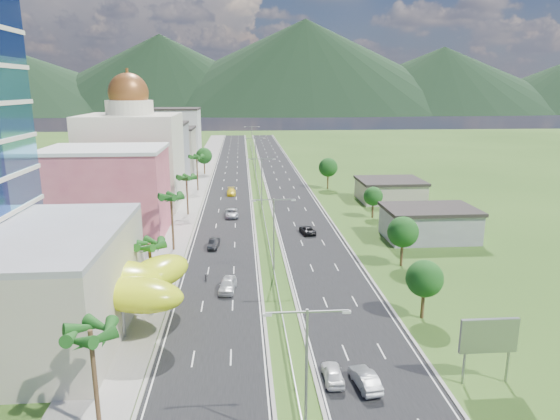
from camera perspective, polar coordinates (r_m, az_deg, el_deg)
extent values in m
plane|color=#2D5119|center=(61.82, -0.08, -10.69)|extent=(500.00, 500.00, 0.00)
cube|color=black|center=(148.34, -5.64, 3.83)|extent=(11.00, 260.00, 0.04)
cube|color=black|center=(148.77, 0.15, 3.92)|extent=(11.00, 260.00, 0.04)
cube|color=gray|center=(148.84, -9.31, 3.76)|extent=(7.00, 260.00, 0.12)
cube|color=gray|center=(130.56, -2.50, 2.78)|extent=(0.08, 216.00, 0.28)
cube|color=gray|center=(231.50, -3.40, 7.55)|extent=(0.10, 0.12, 0.70)
cylinder|color=gray|center=(37.29, 3.01, -18.93)|extent=(0.20, 0.20, 11.00)
cube|color=gray|center=(34.56, 0.71, -11.65)|extent=(2.88, 0.12, 0.12)
cube|color=gray|center=(34.92, 5.52, -11.44)|extent=(2.88, 0.12, 0.12)
cube|color=silver|center=(34.52, -1.45, -11.87)|extent=(0.60, 0.25, 0.18)
cube|color=silver|center=(35.19, 7.61, -11.47)|extent=(0.60, 0.25, 0.18)
cylinder|color=gray|center=(69.21, -0.72, -3.10)|extent=(0.20, 0.20, 11.00)
cube|color=gray|center=(67.78, -1.94, 1.17)|extent=(2.88, 0.12, 0.12)
cube|color=gray|center=(67.96, 0.48, 1.21)|extent=(2.88, 0.12, 0.12)
cube|color=silver|center=(67.76, -3.02, 1.06)|extent=(0.60, 0.25, 0.18)
cube|color=silver|center=(68.10, 1.56, 1.14)|extent=(0.60, 0.25, 0.18)
cylinder|color=gray|center=(108.05, -2.11, 3.08)|extent=(0.20, 0.20, 11.00)
cube|color=gray|center=(107.14, -2.91, 5.85)|extent=(2.88, 0.12, 0.12)
cube|color=gray|center=(107.26, -1.36, 5.88)|extent=(2.88, 0.12, 0.12)
cube|color=silver|center=(107.13, -3.59, 5.79)|extent=(0.60, 0.25, 0.18)
cube|color=silver|center=(107.35, -0.68, 5.83)|extent=(0.60, 0.25, 0.18)
cylinder|color=gray|center=(152.47, -2.82, 6.23)|extent=(0.20, 0.20, 11.00)
cube|color=gray|center=(151.82, -3.40, 8.21)|extent=(2.88, 0.12, 0.12)
cube|color=gray|center=(151.90, -2.30, 8.22)|extent=(2.88, 0.12, 0.12)
cube|color=silver|center=(151.81, -3.88, 8.16)|extent=(0.60, 0.25, 0.18)
cube|color=silver|center=(151.97, -1.81, 8.19)|extent=(0.60, 0.25, 0.18)
cylinder|color=gray|center=(197.15, -3.22, 7.96)|extent=(0.20, 0.20, 11.00)
cube|color=gray|center=(196.65, -3.66, 9.49)|extent=(2.88, 0.12, 0.12)
cube|color=gray|center=(196.71, -2.81, 9.50)|extent=(2.88, 0.12, 0.12)
cube|color=silver|center=(196.64, -4.04, 9.45)|extent=(0.60, 0.25, 0.18)
cube|color=silver|center=(196.76, -2.44, 9.48)|extent=(0.60, 0.25, 0.18)
cylinder|color=gray|center=(62.23, -22.89, -9.67)|extent=(0.50, 0.50, 4.00)
cylinder|color=gray|center=(55.95, -17.53, -11.88)|extent=(0.50, 0.50, 4.00)
cylinder|color=gray|center=(54.43, -22.45, -13.07)|extent=(0.50, 0.50, 4.00)
cylinder|color=gray|center=(59.99, -14.59, -9.87)|extent=(0.50, 0.50, 4.00)
cube|color=#C04E62|center=(93.00, -19.15, 1.81)|extent=(20.00, 15.00, 15.00)
cube|color=beige|center=(114.65, -16.43, 5.43)|extent=(20.00, 20.00, 20.00)
cylinder|color=beige|center=(113.65, -16.83, 11.17)|extent=(10.00, 10.00, 3.00)
sphere|color=brown|center=(113.58, -16.93, 12.68)|extent=(8.40, 8.40, 8.40)
cube|color=gray|center=(139.08, -13.90, 6.15)|extent=(16.00, 15.00, 16.00)
cube|color=#A8A28A|center=(160.84, -12.63, 6.67)|extent=(16.00, 15.00, 13.00)
cube|color=silver|center=(183.25, -11.68, 8.35)|extent=(16.00, 15.00, 18.00)
cylinder|color=gray|center=(49.00, 20.26, -16.52)|extent=(0.24, 0.24, 3.20)
cylinder|color=gray|center=(50.70, 24.54, -15.86)|extent=(0.24, 0.24, 3.20)
cube|color=#D85919|center=(48.44, 22.77, -13.11)|extent=(5.20, 0.35, 3.20)
cube|color=gray|center=(90.28, 16.67, -1.62)|extent=(15.00, 10.00, 5.00)
cube|color=#A8A28A|center=(118.58, 12.45, 2.11)|extent=(14.00, 12.00, 4.40)
cylinder|color=#47301C|center=(41.78, -20.36, -17.96)|extent=(0.36, 0.36, 8.50)
cylinder|color=#47301C|center=(63.07, -14.52, -6.96)|extent=(0.36, 0.36, 7.50)
cylinder|color=#47301C|center=(81.66, -12.20, -1.50)|extent=(0.36, 0.36, 9.00)
cylinder|color=#47301C|center=(103.97, -10.55, 1.58)|extent=(0.36, 0.36, 8.00)
cylinder|color=#47301C|center=(128.34, -9.43, 4.12)|extent=(0.36, 0.36, 8.80)
cylinder|color=#47301C|center=(153.25, -8.63, 4.98)|extent=(0.40, 0.40, 4.90)
sphere|color=#1B5019|center=(152.81, -8.68, 6.15)|extent=(4.90, 4.90, 4.90)
cylinder|color=#47301C|center=(59.79, 16.02, -9.94)|extent=(0.40, 0.40, 4.20)
sphere|color=#1B5019|center=(58.78, 16.20, -7.53)|extent=(4.20, 4.20, 4.20)
cylinder|color=#47301C|center=(75.65, 13.75, -4.58)|extent=(0.40, 0.40, 4.55)
sphere|color=#1B5019|center=(74.80, 13.88, -2.45)|extent=(4.55, 4.55, 4.55)
cylinder|color=#47301C|center=(102.39, 10.55, 0.20)|extent=(0.40, 0.40, 3.85)
sphere|color=#1B5019|center=(101.84, 10.61, 1.55)|extent=(3.85, 3.85, 3.85)
cylinder|color=#47301C|center=(130.11, 5.49, 3.51)|extent=(0.40, 0.40, 4.90)
sphere|color=#1B5019|center=(129.58, 5.52, 4.88)|extent=(4.90, 4.90, 4.90)
imported|color=silver|center=(65.46, -6.00, -8.48)|extent=(2.53, 5.15, 1.69)
imported|color=black|center=(82.66, -7.57, -3.81)|extent=(1.95, 4.54, 1.45)
imported|color=#ACAEB4|center=(101.77, -5.53, -0.34)|extent=(2.88, 5.80, 1.58)
imported|color=yellow|center=(122.73, -5.59, 2.09)|extent=(2.25, 5.30, 1.52)
imported|color=silver|center=(47.26, 6.06, -18.06)|extent=(1.75, 4.24, 1.44)
imported|color=#94979B|center=(46.82, 9.70, -18.48)|extent=(2.24, 4.74, 1.50)
imported|color=black|center=(90.06, 3.15, -2.26)|extent=(2.87, 5.16, 1.36)
imported|color=black|center=(69.56, -8.46, -7.39)|extent=(0.79, 1.99, 1.24)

